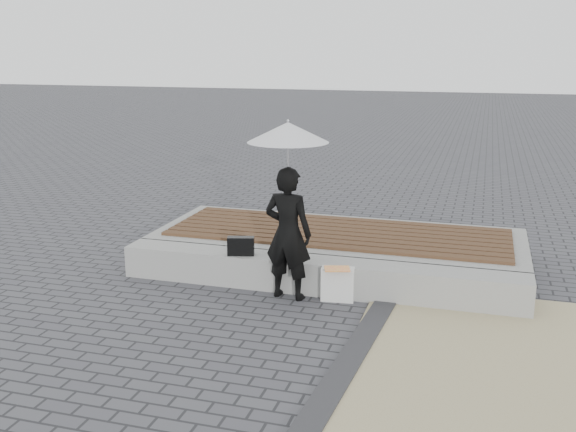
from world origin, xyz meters
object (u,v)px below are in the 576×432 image
object	(u,v)px
seating_ledge	(317,275)
handbag	(241,246)
canvas_tote	(338,284)
parasol	(288,132)
woman	(288,233)

from	to	relation	value
seating_ledge	handbag	distance (m)	1.00
seating_ledge	canvas_tote	bearing A→B (deg)	-37.82
handbag	canvas_tote	distance (m)	1.31
parasol	canvas_tote	distance (m)	1.87
seating_ledge	handbag	world-z (taller)	handbag
canvas_tote	seating_ledge	bearing A→B (deg)	135.90
seating_ledge	handbag	size ratio (longest dim) A/B	15.18
seating_ledge	handbag	bearing A→B (deg)	-173.80
woman	canvas_tote	distance (m)	0.84
canvas_tote	woman	bearing A→B (deg)	-179.77
parasol	handbag	xyz separation A→B (m)	(-0.67, 0.21, -1.45)
parasol	handbag	distance (m)	1.62
seating_ledge	woman	bearing A→B (deg)	-130.72
seating_ledge	parasol	size ratio (longest dim) A/B	4.22
canvas_tote	handbag	bearing A→B (deg)	167.15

